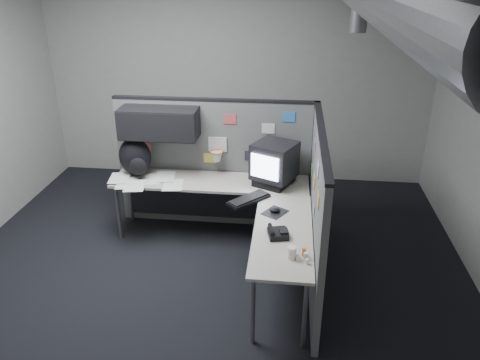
# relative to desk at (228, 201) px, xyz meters

# --- Properties ---
(room) EXTENTS (5.62, 5.62, 3.22)m
(room) POSITION_rel_desk_xyz_m (0.41, -0.70, 1.48)
(room) COLOR black
(room) RESTS_ON ground
(partition_back) EXTENTS (2.44, 0.42, 1.63)m
(partition_back) POSITION_rel_desk_xyz_m (-0.40, 0.53, 0.38)
(partition_back) COLOR #5D5F5E
(partition_back) RESTS_ON ground
(partition_right) EXTENTS (0.07, 2.23, 1.63)m
(partition_right) POSITION_rel_desk_xyz_m (0.95, -0.49, 0.21)
(partition_right) COLOR #5D5F5E
(partition_right) RESTS_ON ground
(desk) EXTENTS (2.31, 2.11, 0.73)m
(desk) POSITION_rel_desk_xyz_m (0.00, 0.00, 0.00)
(desk) COLOR #B8B1A6
(desk) RESTS_ON ground
(monitor) EXTENTS (0.58, 0.58, 0.49)m
(monitor) POSITION_rel_desk_xyz_m (0.50, 0.28, 0.37)
(monitor) COLOR black
(monitor) RESTS_ON desk
(keyboard) EXTENTS (0.46, 0.48, 0.04)m
(keyboard) POSITION_rel_desk_xyz_m (0.25, -0.19, 0.14)
(keyboard) COLOR black
(keyboard) RESTS_ON desk
(mouse) EXTENTS (0.30, 0.31, 0.05)m
(mouse) POSITION_rel_desk_xyz_m (0.54, -0.42, 0.14)
(mouse) COLOR black
(mouse) RESTS_ON desk
(phone) EXTENTS (0.22, 0.23, 0.09)m
(phone) POSITION_rel_desk_xyz_m (0.59, -0.87, 0.15)
(phone) COLOR black
(phone) RESTS_ON desk
(bottles) EXTENTS (0.12, 0.16, 0.07)m
(bottles) POSITION_rel_desk_xyz_m (0.82, -1.22, 0.15)
(bottles) COLOR silver
(bottles) RESTS_ON desk
(cup) EXTENTS (0.09, 0.09, 0.11)m
(cup) POSITION_rel_desk_xyz_m (0.72, -1.22, 0.17)
(cup) COLOR white
(cup) RESTS_ON desk
(papers) EXTENTS (0.93, 0.64, 0.02)m
(papers) POSITION_rel_desk_xyz_m (-0.99, 0.16, 0.13)
(papers) COLOR white
(papers) RESTS_ON desk
(backpack) EXTENTS (0.42, 0.38, 0.47)m
(backpack) POSITION_rel_desk_xyz_m (-1.15, 0.33, 0.35)
(backpack) COLOR black
(backpack) RESTS_ON desk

